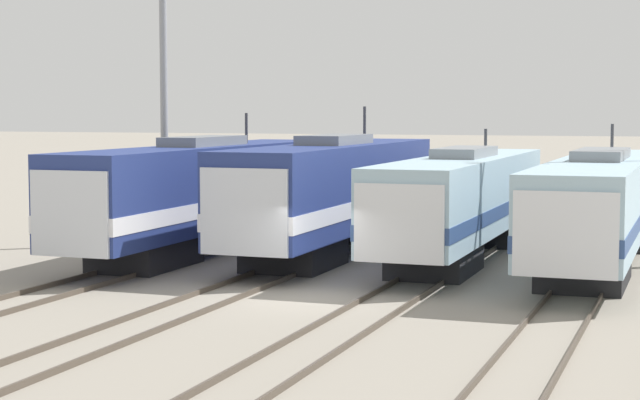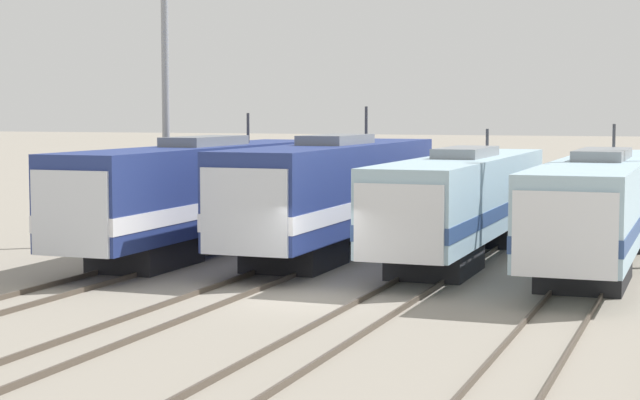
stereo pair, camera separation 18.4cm
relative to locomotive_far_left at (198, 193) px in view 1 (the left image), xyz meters
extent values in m
plane|color=gray|center=(7.17, -8.02, -2.23)|extent=(400.00, 400.00, 0.00)
cube|color=#4C4238|center=(-0.72, -8.02, -2.15)|extent=(0.07, 120.00, 0.15)
cube|color=#4C4238|center=(0.72, -8.02, -2.15)|extent=(0.07, 120.00, 0.15)
cube|color=#4C4238|center=(4.06, -8.02, -2.15)|extent=(0.07, 120.00, 0.15)
cube|color=#4C4238|center=(5.50, -8.02, -2.15)|extent=(0.07, 120.00, 0.15)
cube|color=#4C4238|center=(8.84, -8.02, -2.15)|extent=(0.07, 120.00, 0.15)
cube|color=#4C4238|center=(10.28, -8.02, -2.15)|extent=(0.07, 120.00, 0.15)
cube|color=#4C4238|center=(13.62, -8.02, -2.15)|extent=(0.07, 120.00, 0.15)
cube|color=#4C4238|center=(15.06, -8.02, -2.15)|extent=(0.07, 120.00, 0.15)
cube|color=black|center=(0.00, -4.02, -1.75)|extent=(2.44, 3.98, 0.95)
cube|color=black|center=(0.00, 5.02, -1.75)|extent=(2.44, 3.98, 0.95)
cube|color=navy|center=(0.00, 0.50, 0.24)|extent=(2.87, 18.08, 3.03)
cube|color=silver|center=(0.00, 0.50, -0.37)|extent=(2.91, 18.12, 0.55)
cube|color=silver|center=(0.00, -7.67, 0.01)|extent=(2.64, 1.95, 2.58)
cube|color=black|center=(0.00, -8.56, 0.58)|extent=(2.24, 0.08, 0.72)
cube|color=slate|center=(0.00, 0.50, 1.93)|extent=(1.58, 4.52, 0.35)
cylinder|color=#38383D|center=(0.00, 4.47, 2.36)|extent=(0.12, 0.12, 1.21)
cube|color=black|center=(4.78, -2.42, -1.75)|extent=(2.62, 3.66, 0.95)
cube|color=black|center=(4.78, 5.91, -1.75)|extent=(2.62, 3.66, 0.95)
cube|color=navy|center=(4.78, 1.74, 0.27)|extent=(3.08, 16.65, 3.10)
cube|color=silver|center=(4.78, 1.74, -0.35)|extent=(3.12, 16.69, 0.56)
cube|color=silver|center=(4.78, -5.76, 0.04)|extent=(2.84, 1.86, 2.63)
cube|color=black|center=(4.78, -6.61, 0.62)|extent=(2.41, 0.08, 0.74)
cube|color=slate|center=(4.78, 1.74, 2.00)|extent=(1.69, 4.16, 0.35)
cylinder|color=#38383D|center=(4.78, 5.41, 2.53)|extent=(0.12, 0.12, 1.41)
cube|color=#232326|center=(9.56, -2.14, -1.75)|extent=(2.45, 3.86, 0.95)
cube|color=#232326|center=(9.56, 6.62, -1.75)|extent=(2.45, 3.86, 0.95)
cube|color=#9EBCCC|center=(9.56, 2.24, 0.06)|extent=(2.88, 17.52, 2.67)
cube|color=navy|center=(9.56, 2.24, -0.47)|extent=(2.92, 17.56, 0.48)
cube|color=silver|center=(9.56, -5.69, -0.14)|extent=(2.65, 1.86, 2.27)
cube|color=black|center=(9.56, -6.54, 0.36)|extent=(2.25, 0.08, 0.64)
cube|color=gray|center=(9.56, 2.24, 1.57)|extent=(1.59, 4.38, 0.35)
cylinder|color=#38383D|center=(9.56, 6.09, 1.87)|extent=(0.12, 0.12, 0.96)
cube|color=#232326|center=(14.34, -2.70, -1.75)|extent=(2.51, 4.37, 0.95)
cube|color=#232326|center=(14.34, 7.23, -1.75)|extent=(2.51, 4.37, 0.95)
cube|color=#9EBCCC|center=(14.34, 2.26, 0.06)|extent=(2.95, 19.85, 2.66)
cube|color=navy|center=(14.34, 2.26, -0.48)|extent=(2.99, 19.89, 0.48)
cube|color=silver|center=(14.34, -6.55, -0.14)|extent=(2.71, 2.41, 2.26)
cube|color=black|center=(14.34, -7.68, 0.35)|extent=(2.31, 0.08, 0.63)
cube|color=gray|center=(14.34, 2.26, 1.56)|extent=(1.62, 4.96, 0.35)
cylinder|color=#38383D|center=(14.34, 6.63, 1.97)|extent=(0.12, 0.12, 1.17)
cylinder|color=gray|center=(-2.48, 2.04, 3.78)|extent=(0.29, 0.29, 12.01)
camera|label=1|loc=(17.66, -35.72, 3.07)|focal=60.00mm
camera|label=2|loc=(17.83, -35.66, 3.07)|focal=60.00mm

